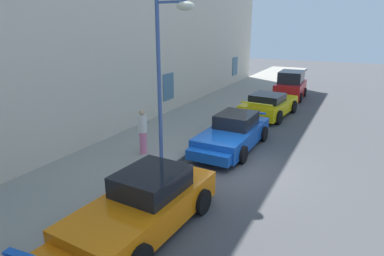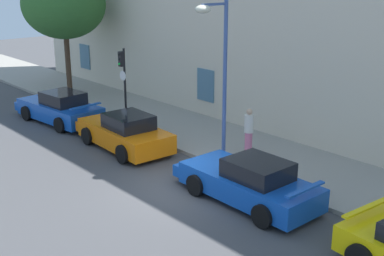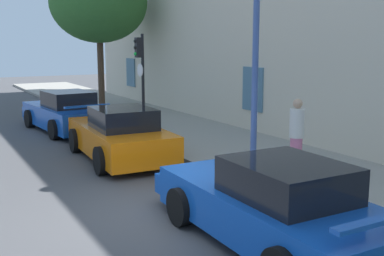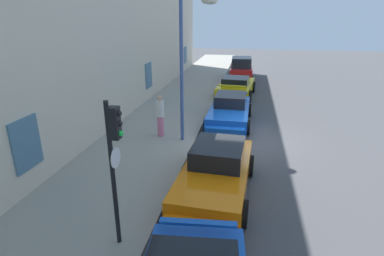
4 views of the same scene
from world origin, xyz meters
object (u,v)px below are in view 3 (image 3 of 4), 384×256
object	(u,v)px
sportscar_yellow_flank	(118,135)
traffic_light	(141,66)
pedestrian_admiring	(296,136)
sportscar_red_lead	(64,113)
tree_near_kerb	(99,2)
sportscar_white_middle	(267,204)

from	to	relation	value
sportscar_yellow_flank	traffic_light	bearing A→B (deg)	144.34
sportscar_yellow_flank	pedestrian_admiring	world-z (taller)	pedestrian_admiring
pedestrian_admiring	sportscar_yellow_flank	bearing A→B (deg)	-145.43
sportscar_red_lead	sportscar_yellow_flank	distance (m)	5.02
sportscar_yellow_flank	tree_near_kerb	bearing A→B (deg)	163.66
tree_near_kerb	traffic_light	xyz separation A→B (m)	(6.63, -0.87, -2.58)
traffic_light	pedestrian_admiring	world-z (taller)	traffic_light
tree_near_kerb	sportscar_yellow_flank	bearing A→B (deg)	-16.34
tree_near_kerb	pedestrian_admiring	xyz separation A→B (m)	(13.25, 0.13, -3.94)
sportscar_white_middle	traffic_light	size ratio (longest dim) A/B	1.46
sportscar_yellow_flank	traffic_light	world-z (taller)	traffic_light
traffic_light	pedestrian_admiring	bearing A→B (deg)	8.57
tree_near_kerb	sportscar_white_middle	bearing A→B (deg)	-9.57
tree_near_kerb	traffic_light	size ratio (longest dim) A/B	2.01
sportscar_red_lead	traffic_light	world-z (taller)	traffic_light
sportscar_yellow_flank	traffic_light	distance (m)	3.59
sportscar_red_lead	sportscar_yellow_flank	world-z (taller)	sportscar_red_lead
sportscar_white_middle	traffic_light	xyz separation A→B (m)	(-9.02, 1.77, 1.79)
tree_near_kerb	traffic_light	distance (m)	7.17
sportscar_red_lead	traffic_light	size ratio (longest dim) A/B	1.51
sportscar_yellow_flank	sportscar_white_middle	bearing A→B (deg)	0.41
traffic_light	sportscar_white_middle	bearing A→B (deg)	-11.10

